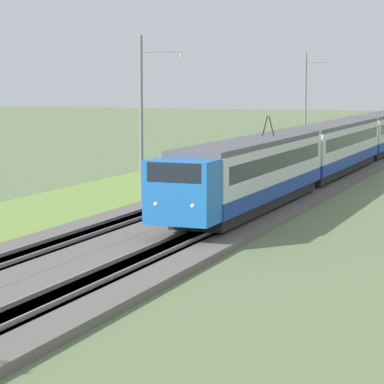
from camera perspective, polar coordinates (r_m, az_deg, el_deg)
name	(u,v)px	position (r m, az deg, el deg)	size (l,w,h in m)	color
ballast_main	(239,185)	(58.01, 2.98, 0.45)	(240.00, 4.40, 0.30)	#605B56
ballast_adjacent	(307,188)	(56.80, 7.22, 0.26)	(240.00, 4.40, 0.30)	#605B56
track_main	(239,185)	(58.01, 2.98, 0.46)	(240.00, 1.57, 0.45)	#4C4238
track_adjacent	(307,188)	(56.80, 7.22, 0.27)	(240.00, 1.57, 0.45)	#4C4238
grass_verge	(163,183)	(59.86, -1.81, 0.57)	(240.00, 8.99, 0.12)	olive
passenger_train	(335,145)	(64.23, 8.94, 2.94)	(58.94, 2.89, 4.93)	blue
catenary_mast_mid	(142,117)	(50.74, -3.16, 4.74)	(0.22, 2.56, 9.25)	slate
catenary_mast_far	(306,101)	(86.22, 7.15, 5.67)	(0.22, 2.56, 9.35)	slate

